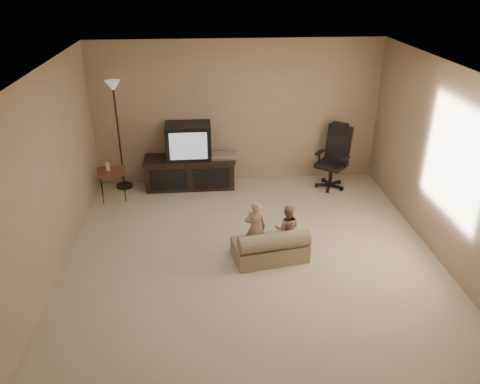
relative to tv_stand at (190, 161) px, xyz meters
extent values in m
plane|color=#B4AA8F|center=(0.85, -2.49, -0.48)|extent=(5.50, 5.50, 0.00)
plane|color=white|center=(0.85, -2.49, 2.02)|extent=(5.50, 5.50, 0.00)
plane|color=tan|center=(0.85, 0.26, 0.77)|extent=(5.00, 0.00, 5.00)
plane|color=tan|center=(0.85, -5.24, 0.77)|extent=(5.00, 0.00, 5.00)
plane|color=tan|center=(-1.65, -2.49, 0.77)|extent=(0.00, 5.50, 5.50)
plane|color=tan|center=(3.35, -2.49, 0.77)|extent=(0.00, 5.50, 5.50)
cube|color=black|center=(-0.01, 0.00, -0.23)|extent=(1.54, 0.56, 0.49)
cube|color=black|center=(-0.01, 0.00, 0.05)|extent=(1.58, 0.60, 0.04)
cube|color=black|center=(-0.37, -0.28, -0.23)|extent=(0.64, 0.03, 0.37)
cube|color=black|center=(0.36, -0.28, -0.23)|extent=(0.64, 0.03, 0.37)
cube|color=black|center=(-0.01, 0.02, 0.37)|extent=(0.77, 0.55, 0.60)
cube|color=silver|center=(-0.01, -0.26, 0.37)|extent=(0.63, 0.02, 0.47)
cube|color=#BABABD|center=(0.60, -0.05, 0.10)|extent=(0.44, 0.31, 0.07)
cylinder|color=black|center=(2.46, -0.26, -0.25)|extent=(0.06, 0.06, 0.36)
cube|color=black|center=(2.46, -0.26, -0.04)|extent=(0.64, 0.64, 0.08)
cube|color=black|center=(2.60, -0.10, 0.29)|extent=(0.43, 0.40, 0.64)
cube|color=black|center=(2.60, -0.10, 0.59)|extent=(0.27, 0.25, 0.14)
cube|color=black|center=(2.28, -0.10, 0.13)|extent=(0.21, 0.23, 0.04)
cube|color=black|center=(2.65, -0.42, 0.13)|extent=(0.21, 0.23, 0.04)
cube|color=brown|center=(-1.30, -0.39, 0.01)|extent=(0.53, 0.53, 0.03)
cylinder|color=black|center=(-1.44, -0.60, -0.24)|extent=(0.01, 0.01, 0.49)
cylinder|color=black|center=(-1.09, -0.53, -0.24)|extent=(0.01, 0.01, 0.49)
cylinder|color=black|center=(-1.51, -0.25, -0.24)|extent=(0.01, 0.01, 0.49)
cylinder|color=black|center=(-1.16, -0.18, -0.24)|extent=(0.01, 0.01, 0.49)
cylinder|color=beige|center=(-1.35, -0.36, 0.08)|extent=(0.06, 0.06, 0.13)
cone|color=#D6BD8C|center=(-1.35, -0.36, 0.17)|extent=(0.05, 0.05, 0.04)
cylinder|color=black|center=(-1.19, 0.06, -0.46)|extent=(0.29, 0.29, 0.03)
cylinder|color=black|center=(-1.19, 0.06, 0.43)|extent=(0.03, 0.03, 1.79)
cone|color=beige|center=(-1.19, 0.06, 1.33)|extent=(0.25, 0.25, 0.17)
cube|color=#9A8B68|center=(1.09, -2.38, -0.35)|extent=(1.04, 0.68, 0.25)
cylinder|color=#9A8B68|center=(1.12, -2.55, -0.12)|extent=(0.97, 0.39, 0.23)
imported|color=tan|center=(0.90, -2.26, -0.08)|extent=(0.30, 0.22, 0.80)
imported|color=tan|center=(1.34, -2.25, -0.12)|extent=(0.38, 0.26, 0.72)
camera|label=1|loc=(0.27, -7.64, 3.11)|focal=35.00mm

